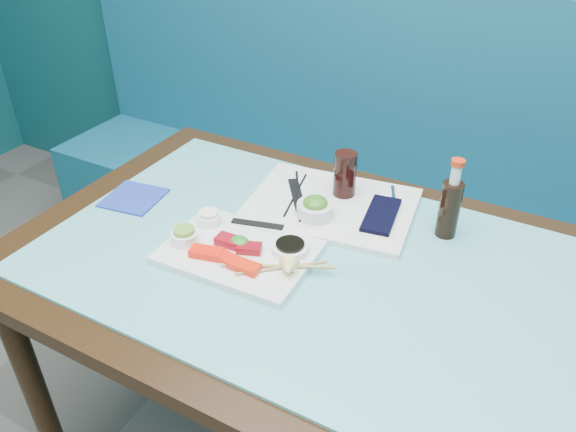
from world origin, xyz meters
The scene contains 34 objects.
booth_bench centered at (0.00, 2.29, 0.37)m, with size 3.00×0.56×1.17m.
dining_table centered at (0.00, 1.45, 0.67)m, with size 1.40×0.90×0.75m.
glass_top centered at (0.00, 1.45, 0.75)m, with size 1.22×0.76×0.01m, color #5BB1B6.
sashimi_plate centered at (-0.15, 1.38, 0.77)m, with size 0.34×0.24×0.02m, color white.
salmon_left centered at (-0.20, 1.33, 0.78)m, with size 0.07×0.04×0.02m, color #FB1D0A.
salmon_mid centered at (-0.15, 1.33, 0.78)m, with size 0.07×0.03×0.02m, color #FF1B0A.
salmon_right centered at (-0.10, 1.33, 0.78)m, with size 0.07×0.03×0.02m, color red.
tuna_left centered at (-0.18, 1.39, 0.78)m, with size 0.06×0.04×0.02m, color maroon.
tuna_right centered at (-0.13, 1.39, 0.78)m, with size 0.05×0.03×0.02m, color maroon.
seaweed_garnish centered at (-0.16, 1.39, 0.79)m, with size 0.05×0.04×0.02m, color #217B1C.
ramekin_wasabi centered at (-0.28, 1.35, 0.79)m, with size 0.06×0.06×0.03m, color white.
wasabi_fill centered at (-0.28, 1.35, 0.81)m, with size 0.05×0.05×0.01m, color #669B32.
ramekin_ginger centered at (-0.27, 1.44, 0.79)m, with size 0.06×0.06×0.02m, color white.
ginger_fill centered at (-0.27, 1.44, 0.80)m, with size 0.05×0.05×0.01m, color white.
soy_dish centered at (-0.05, 1.43, 0.78)m, with size 0.08×0.08×0.02m, color white.
soy_fill centered at (-0.05, 1.43, 0.79)m, with size 0.07×0.07×0.01m, color black.
lemon_wedge centered at (-0.01, 1.35, 0.80)m, with size 0.04×0.04×0.04m, color #FFE478.
chopstick_sleeve centered at (-0.17, 1.49, 0.78)m, with size 0.13×0.02×0.00m, color black.
wooden_chopstick_a centered at (-0.04, 1.37, 0.78)m, with size 0.01×0.01×0.25m, color tan.
wooden_chopstick_b centered at (-0.03, 1.37, 0.78)m, with size 0.01×0.01×0.20m, color #A7804E.
serving_tray centered at (-0.05, 1.66, 0.77)m, with size 0.42×0.31×0.02m, color white.
paper_placemat centered at (-0.05, 1.66, 0.77)m, with size 0.35×0.25×0.00m, color silver.
seaweed_bowl centered at (-0.06, 1.59, 0.79)m, with size 0.09×0.09×0.04m, color silver.
seaweed_salad centered at (-0.06, 1.59, 0.81)m, with size 0.06×0.06×0.03m, color #38781B.
cola_glass centered at (-0.04, 1.72, 0.83)m, with size 0.06×0.06×0.12m, color black.
navy_pouch centered at (0.08, 1.66, 0.78)m, with size 0.07×0.16×0.01m, color black.
fork centered at (0.08, 1.77, 0.78)m, with size 0.01×0.01×0.09m, color silver.
black_chopstick_a centered at (-0.15, 1.65, 0.78)m, with size 0.01×0.01×0.22m, color black.
black_chopstick_b centered at (-0.14, 1.65, 0.78)m, with size 0.01×0.01×0.25m, color black.
tray_sleeve centered at (-0.15, 1.65, 0.78)m, with size 0.03×0.17×0.00m, color black.
cola_bottle_body centered at (0.24, 1.69, 0.83)m, with size 0.05×0.05×0.14m, color black.
cola_bottle_neck centered at (0.24, 1.69, 0.92)m, with size 0.02×0.02×0.05m, color silver.
cola_bottle_cap centered at (0.24, 1.69, 0.95)m, with size 0.03×0.03×0.01m, color red.
blue_napkin centered at (-0.53, 1.45, 0.76)m, with size 0.14×0.14×0.01m, color #1C359A.
Camera 1 is at (0.44, 0.54, 1.54)m, focal length 35.00 mm.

